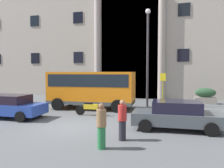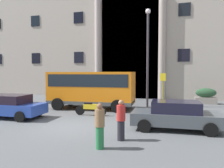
% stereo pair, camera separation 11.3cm
% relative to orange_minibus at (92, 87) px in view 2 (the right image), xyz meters
% --- Properties ---
extents(ground_plane, '(80.00, 64.00, 0.12)m').
position_rel_orange_minibus_xyz_m(ground_plane, '(1.10, -5.50, -1.74)').
color(ground_plane, '#4F5255').
extents(office_building_facade, '(42.88, 9.61, 20.39)m').
position_rel_orange_minibus_xyz_m(office_building_facade, '(1.10, 11.98, 8.51)').
color(office_building_facade, '#A2998E').
rests_on(office_building_facade, ground_plane).
extents(orange_minibus, '(6.56, 3.08, 2.82)m').
position_rel_orange_minibus_xyz_m(orange_minibus, '(0.00, 0.00, 0.00)').
color(orange_minibus, orange).
rests_on(orange_minibus, ground_plane).
extents(bus_stop_sign, '(0.44, 0.08, 2.72)m').
position_rel_orange_minibus_xyz_m(bus_stop_sign, '(5.17, 2.15, -0.00)').
color(bus_stop_sign, '#9A911A').
rests_on(bus_stop_sign, ground_plane).
extents(hedge_planter_west, '(1.81, 0.80, 1.40)m').
position_rel_orange_minibus_xyz_m(hedge_planter_west, '(8.70, 5.32, -1.01)').
color(hedge_planter_west, gray).
rests_on(hedge_planter_west, ground_plane).
extents(hedge_planter_entrance_left, '(1.67, 0.83, 1.52)m').
position_rel_orange_minibus_xyz_m(hedge_planter_entrance_left, '(-0.22, 4.94, -0.95)').
color(hedge_planter_entrance_left, gray).
rests_on(hedge_planter_entrance_left, ground_plane).
extents(parked_coupe_end, '(4.52, 2.16, 1.42)m').
position_rel_orange_minibus_xyz_m(parked_coupe_end, '(-3.70, -4.57, -0.95)').
color(parked_coupe_end, '#233E98').
rests_on(parked_coupe_end, ground_plane).
extents(parked_hatchback_near, '(4.30, 2.22, 1.39)m').
position_rel_orange_minibus_xyz_m(parked_hatchback_near, '(6.22, -4.51, -0.97)').
color(parked_hatchback_near, '#454B51').
rests_on(parked_hatchback_near, ground_plane).
extents(scooter_by_planter, '(2.08, 0.55, 0.89)m').
position_rel_orange_minibus_xyz_m(scooter_by_planter, '(0.88, -2.50, -1.22)').
color(scooter_by_planter, black).
rests_on(scooter_by_planter, ground_plane).
extents(pedestrian_man_red_shirt, '(0.36, 0.36, 1.68)m').
position_rel_orange_minibus_xyz_m(pedestrian_man_red_shirt, '(3.59, -8.15, -0.84)').
color(pedestrian_man_red_shirt, '#246A3B').
rests_on(pedestrian_man_red_shirt, ground_plane).
extents(pedestrian_man_crossing, '(0.36, 0.36, 1.68)m').
position_rel_orange_minibus_xyz_m(pedestrian_man_crossing, '(4.09, -6.97, -0.84)').
color(pedestrian_man_crossing, '#222129').
rests_on(pedestrian_man_crossing, ground_plane).
extents(lamppost_plaza_centre, '(0.40, 0.40, 7.83)m').
position_rel_orange_minibus_xyz_m(lamppost_plaza_centre, '(3.95, 2.16, 2.86)').
color(lamppost_plaza_centre, '#363239').
rests_on(lamppost_plaza_centre, ground_plane).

